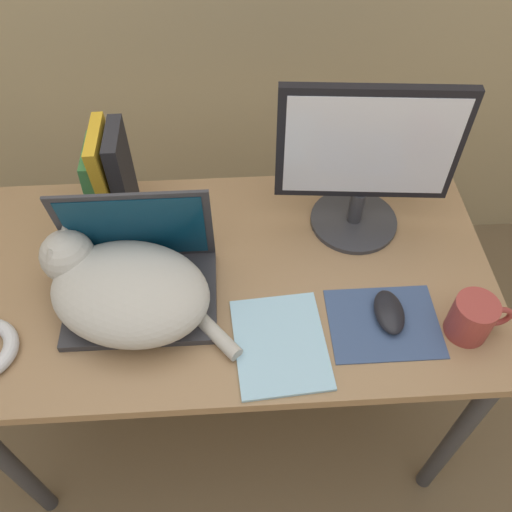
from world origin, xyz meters
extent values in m
plane|color=brown|center=(0.00, 0.00, 0.00)|extent=(12.00, 12.00, 0.00)
cube|color=#93704C|center=(0.00, 0.33, 0.72)|extent=(1.23, 0.65, 0.03)
cylinder|color=#38383D|center=(-0.57, 0.05, 0.35)|extent=(0.04, 0.04, 0.70)
cylinder|color=#38383D|center=(0.57, 0.05, 0.35)|extent=(0.04, 0.04, 0.70)
cylinder|color=#38383D|center=(-0.57, 0.60, 0.35)|extent=(0.04, 0.04, 0.70)
cylinder|color=#38383D|center=(0.57, 0.60, 0.35)|extent=(0.04, 0.04, 0.70)
cube|color=#2D2D33|center=(-0.19, 0.26, 0.74)|extent=(0.33, 0.24, 0.02)
cube|color=#28282D|center=(-0.19, 0.25, 0.75)|extent=(0.27, 0.12, 0.00)
cube|color=#2D2D33|center=(-0.19, 0.36, 0.87)|extent=(0.33, 0.05, 0.24)
cube|color=#0A334C|center=(-0.19, 0.35, 0.87)|extent=(0.30, 0.04, 0.21)
ellipsoid|color=#B2ADA3|center=(-0.20, 0.24, 0.80)|extent=(0.40, 0.35, 0.14)
sphere|color=#B2ADA3|center=(-0.34, 0.32, 0.83)|extent=(0.12, 0.12, 0.12)
cone|color=#B2ADA3|center=(-0.34, 0.35, 0.87)|extent=(0.04, 0.04, 0.03)
cone|color=#B2ADA3|center=(-0.36, 0.29, 0.87)|extent=(0.04, 0.04, 0.03)
cylinder|color=#B2ADA3|center=(-0.03, 0.16, 0.75)|extent=(0.11, 0.13, 0.03)
cylinder|color=#333338|center=(0.32, 0.47, 0.74)|extent=(0.21, 0.21, 0.01)
cylinder|color=#333338|center=(0.32, 0.47, 0.79)|extent=(0.04, 0.04, 0.09)
cube|color=black|center=(0.32, 0.47, 0.98)|extent=(0.40, 0.06, 0.29)
cube|color=silver|center=(0.32, 0.46, 0.98)|extent=(0.37, 0.03, 0.25)
cube|color=#384C75|center=(0.33, 0.17, 0.73)|extent=(0.24, 0.19, 0.00)
ellipsoid|color=black|center=(0.35, 0.19, 0.75)|extent=(0.06, 0.11, 0.03)
cube|color=#387A42|center=(-0.31, 0.55, 0.83)|extent=(0.04, 0.14, 0.20)
cube|color=gold|center=(-0.28, 0.55, 0.85)|extent=(0.04, 0.16, 0.25)
cube|color=#232328|center=(-0.24, 0.55, 0.85)|extent=(0.03, 0.14, 0.24)
cube|color=#99C6E0|center=(0.11, 0.13, 0.74)|extent=(0.21, 0.25, 0.01)
cylinder|color=#993833|center=(0.50, 0.14, 0.78)|extent=(0.09, 0.09, 0.10)
torus|color=#993833|center=(0.56, 0.14, 0.78)|extent=(0.06, 0.01, 0.06)
camera|label=1|loc=(0.02, -0.44, 1.73)|focal=38.00mm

